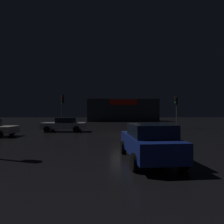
{
  "coord_description": "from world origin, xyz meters",
  "views": [
    {
      "loc": [
        -1.87,
        -15.7,
        1.99
      ],
      "look_at": [
        -0.85,
        7.73,
        2.09
      ],
      "focal_mm": 28.17,
      "sensor_mm": 36.0,
      "label": 1
    }
  ],
  "objects_px": {
    "store_building": "(122,110)",
    "traffic_signal_cross_left": "(176,105)",
    "car_crossing": "(64,125)",
    "traffic_signal_opposite": "(62,103)",
    "car_near": "(149,142)"
  },
  "relations": [
    {
      "from": "store_building",
      "to": "traffic_signal_cross_left",
      "type": "height_order",
      "value": "store_building"
    },
    {
      "from": "car_crossing",
      "to": "traffic_signal_opposite",
      "type": "bearing_deg",
      "value": 105.78
    },
    {
      "from": "store_building",
      "to": "car_crossing",
      "type": "height_order",
      "value": "store_building"
    },
    {
      "from": "traffic_signal_cross_left",
      "to": "car_near",
      "type": "xyz_separation_m",
      "value": [
        -7.41,
        -15.0,
        -2.25
      ]
    },
    {
      "from": "traffic_signal_cross_left",
      "to": "traffic_signal_opposite",
      "type": "bearing_deg",
      "value": 176.11
    },
    {
      "from": "store_building",
      "to": "car_crossing",
      "type": "bearing_deg",
      "value": -109.99
    },
    {
      "from": "traffic_signal_cross_left",
      "to": "car_crossing",
      "type": "distance_m",
      "value": 14.11
    },
    {
      "from": "car_crossing",
      "to": "car_near",
      "type": "bearing_deg",
      "value": -62.15
    },
    {
      "from": "traffic_signal_opposite",
      "to": "car_crossing",
      "type": "xyz_separation_m",
      "value": [
        1.29,
        -4.58,
        -2.52
      ]
    },
    {
      "from": "traffic_signal_cross_left",
      "to": "car_crossing",
      "type": "height_order",
      "value": "traffic_signal_cross_left"
    },
    {
      "from": "store_building",
      "to": "car_crossing",
      "type": "distance_m",
      "value": 24.76
    },
    {
      "from": "store_building",
      "to": "car_crossing",
      "type": "relative_size",
      "value": 3.54
    },
    {
      "from": "car_near",
      "to": "car_crossing",
      "type": "height_order",
      "value": "car_near"
    },
    {
      "from": "store_building",
      "to": "car_near",
      "type": "bearing_deg",
      "value": -93.97
    },
    {
      "from": "traffic_signal_opposite",
      "to": "traffic_signal_cross_left",
      "type": "height_order",
      "value": "traffic_signal_opposite"
    }
  ]
}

